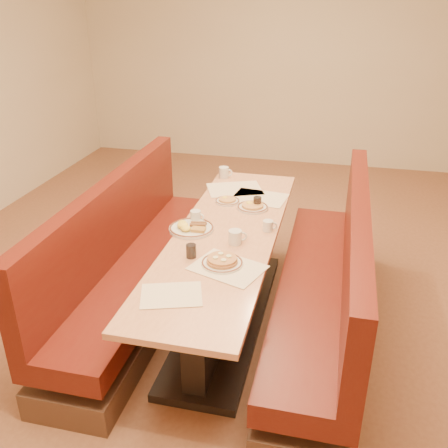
% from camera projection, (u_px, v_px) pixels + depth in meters
% --- Properties ---
extents(ground, '(8.00, 8.00, 0.00)m').
position_uv_depth(ground, '(226.00, 320.00, 3.84)').
color(ground, '#9E6647').
rests_on(ground, ground).
extents(room_envelope, '(6.04, 8.04, 2.82)m').
position_uv_depth(room_envelope, '(227.00, 58.00, 3.01)').
color(room_envelope, beige).
rests_on(room_envelope, ground).
extents(diner_table, '(0.70, 2.50, 0.75)m').
position_uv_depth(diner_table, '(226.00, 278.00, 3.68)').
color(diner_table, black).
rests_on(diner_table, ground).
extents(booth_left, '(0.55, 2.50, 1.05)m').
position_uv_depth(booth_left, '(134.00, 268.00, 3.84)').
color(booth_left, '#4C3326').
rests_on(booth_left, ground).
extents(booth_right, '(0.55, 2.50, 1.05)m').
position_uv_depth(booth_right, '(327.00, 292.00, 3.53)').
color(booth_right, '#4C3326').
rests_on(booth_right, ground).
extents(placemat_near_left, '(0.40, 0.35, 0.00)m').
position_uv_depth(placemat_near_left, '(171.00, 295.00, 2.80)').
color(placemat_near_left, beige).
rests_on(placemat_near_left, diner_table).
extents(placemat_near_right, '(0.51, 0.44, 0.00)m').
position_uv_depth(placemat_near_right, '(228.00, 268.00, 3.07)').
color(placemat_near_right, beige).
rests_on(placemat_near_right, diner_table).
extents(placemat_far_left, '(0.55, 0.49, 0.00)m').
position_uv_depth(placemat_far_left, '(235.00, 189.00, 4.27)').
color(placemat_far_left, beige).
rests_on(placemat_far_left, diner_table).
extents(placemat_far_right, '(0.47, 0.37, 0.00)m').
position_uv_depth(placemat_far_right, '(259.00, 198.00, 4.10)').
color(placemat_far_right, beige).
rests_on(placemat_far_right, diner_table).
extents(pancake_plate, '(0.26, 0.26, 0.06)m').
position_uv_depth(pancake_plate, '(222.00, 262.00, 3.11)').
color(pancake_plate, silver).
rests_on(pancake_plate, diner_table).
extents(eggs_plate, '(0.32, 0.32, 0.06)m').
position_uv_depth(eggs_plate, '(191.00, 228.00, 3.55)').
color(eggs_plate, silver).
rests_on(eggs_plate, diner_table).
extents(extra_plate_mid, '(0.24, 0.24, 0.05)m').
position_uv_depth(extra_plate_mid, '(253.00, 207.00, 3.89)').
color(extra_plate_mid, silver).
rests_on(extra_plate_mid, diner_table).
extents(extra_plate_far, '(0.20, 0.20, 0.04)m').
position_uv_depth(extra_plate_far, '(227.00, 201.00, 4.01)').
color(extra_plate_far, silver).
rests_on(extra_plate_far, diner_table).
extents(coffee_mug_a, '(0.12, 0.09, 0.10)m').
position_uv_depth(coffee_mug_a, '(236.00, 237.00, 3.35)').
color(coffee_mug_a, silver).
rests_on(coffee_mug_a, diner_table).
extents(coffee_mug_b, '(0.11, 0.08, 0.08)m').
position_uv_depth(coffee_mug_b, '(196.00, 216.00, 3.67)').
color(coffee_mug_b, silver).
rests_on(coffee_mug_b, diner_table).
extents(coffee_mug_c, '(0.10, 0.07, 0.08)m').
position_uv_depth(coffee_mug_c, '(268.00, 226.00, 3.53)').
color(coffee_mug_c, silver).
rests_on(coffee_mug_c, diner_table).
extents(coffee_mug_d, '(0.13, 0.09, 0.10)m').
position_uv_depth(coffee_mug_d, '(224.00, 172.00, 4.52)').
color(coffee_mug_d, silver).
rests_on(coffee_mug_d, diner_table).
extents(soda_tumbler_near, '(0.07, 0.07, 0.09)m').
position_uv_depth(soda_tumbler_near, '(191.00, 251.00, 3.18)').
color(soda_tumbler_near, black).
rests_on(soda_tumbler_near, diner_table).
extents(soda_tumbler_mid, '(0.06, 0.06, 0.09)m').
position_uv_depth(soda_tumbler_mid, '(257.00, 202.00, 3.91)').
color(soda_tumbler_mid, black).
rests_on(soda_tumbler_mid, diner_table).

